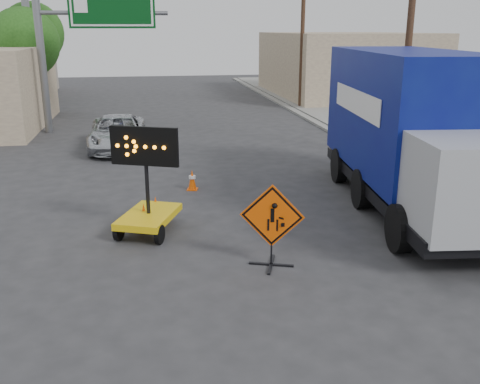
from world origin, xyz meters
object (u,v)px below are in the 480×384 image
object	(u,v)px
construction_sign	(272,224)
pickup_truck	(118,133)
arrow_board	(148,209)
box_truck	(410,140)

from	to	relation	value
construction_sign	pickup_truck	bearing A→B (deg)	125.90
pickup_truck	arrow_board	bearing A→B (deg)	-84.19
construction_sign	arrow_board	bearing A→B (deg)	155.66
construction_sign	box_truck	distance (m)	5.73
construction_sign	box_truck	xyz separation A→B (m)	(4.66, 3.18, 1.00)
arrow_board	box_truck	size ratio (longest dim) A/B	0.29
arrow_board	pickup_truck	world-z (taller)	arrow_board
construction_sign	pickup_truck	world-z (taller)	construction_sign
construction_sign	box_truck	world-z (taller)	box_truck
construction_sign	pickup_truck	distance (m)	13.07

